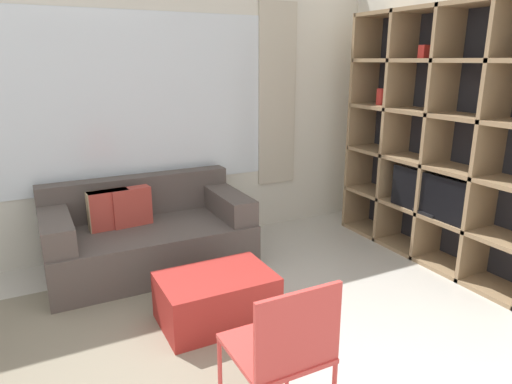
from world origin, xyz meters
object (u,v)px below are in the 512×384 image
at_px(couch_main, 147,235).
at_px(folding_chair, 284,346).
at_px(shelving_unit, 440,140).
at_px(ottoman, 217,299).

relative_size(couch_main, folding_chair, 2.02).
relative_size(shelving_unit, folding_chair, 2.63).
relative_size(shelving_unit, couch_main, 1.30).
distance_m(shelving_unit, folding_chair, 2.74).
height_order(shelving_unit, couch_main, shelving_unit).
xyz_separation_m(shelving_unit, couch_main, (-2.46, 1.00, -0.82)).
xyz_separation_m(shelving_unit, folding_chair, (-2.36, -1.26, -0.61)).
xyz_separation_m(couch_main, folding_chair, (0.10, -2.26, 0.21)).
relative_size(couch_main, ottoman, 2.20).
distance_m(shelving_unit, couch_main, 2.78).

